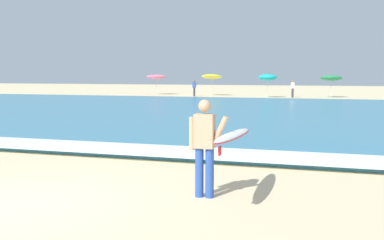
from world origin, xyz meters
TOP-DOWN VIEW (x-y plane):
  - ground_plane at (0.00, 0.00)m, footprint 160.00×160.00m
  - sea at (0.00, 18.31)m, footprint 120.00×28.00m
  - surf_foam at (0.00, 4.91)m, footprint 120.00×1.78m
  - surfer_with_board at (3.17, 1.33)m, footprint 0.94×2.54m
  - beach_umbrella_0 at (-12.61, 38.38)m, footprint 2.08×2.09m
  - beach_umbrella_1 at (-6.50, 37.94)m, footprint 2.05×2.08m
  - beach_umbrella_2 at (-0.63, 35.60)m, footprint 1.73×1.75m
  - beach_umbrella_3 at (4.91, 37.39)m, footprint 1.94×1.98m
  - beachgoer_near_row_left at (1.56, 36.33)m, footprint 0.32×0.20m
  - beachgoer_near_row_mid at (-7.71, 35.86)m, footprint 0.32×0.20m

SIDE VIEW (x-z plane):
  - ground_plane at x=0.00m, z-range 0.00..0.00m
  - sea at x=0.00m, z-range 0.00..0.14m
  - surf_foam at x=0.00m, z-range 0.14..0.15m
  - beachgoer_near_row_left at x=1.56m, z-range 0.05..1.63m
  - beachgoer_near_row_mid at x=-7.71m, z-range 0.05..1.63m
  - surfer_with_board at x=3.17m, z-range 0.16..1.89m
  - beach_umbrella_3 at x=4.91m, z-range 0.73..2.84m
  - beach_umbrella_2 at x=-0.63m, z-range 0.76..2.93m
  - beach_umbrella_0 at x=-12.61m, z-range 0.81..2.91m
  - beach_umbrella_1 at x=-6.50m, z-range 0.78..2.99m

